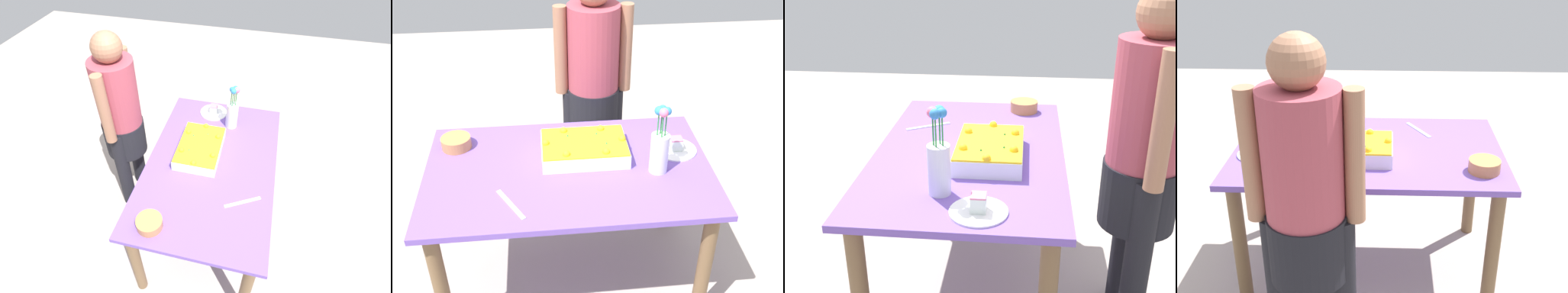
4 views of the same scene
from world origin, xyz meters
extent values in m
plane|color=#A99C92|center=(0.00, 0.00, 0.00)|extent=(8.00, 8.00, 0.00)
cube|color=#6D4EB1|center=(0.00, 0.00, 0.72)|extent=(1.38, 0.85, 0.03)
cylinder|color=brown|center=(0.61, -0.35, 0.35)|extent=(0.07, 0.07, 0.71)
cylinder|color=brown|center=(0.61, 0.35, 0.35)|extent=(0.07, 0.07, 0.71)
cube|color=white|center=(-0.09, -0.10, 0.78)|extent=(0.42, 0.29, 0.07)
cube|color=yellow|center=(-0.09, -0.10, 0.82)|extent=(0.41, 0.28, 0.01)
sphere|color=yellow|center=(0.10, -0.10, 0.82)|extent=(0.04, 0.04, 0.04)
sphere|color=yellow|center=(0.01, 0.01, 0.82)|extent=(0.04, 0.04, 0.04)
sphere|color=yellow|center=(-0.18, 0.01, 0.82)|extent=(0.04, 0.04, 0.04)
sphere|color=yellow|center=(-0.27, -0.10, 0.82)|extent=(0.04, 0.04, 0.04)
sphere|color=yellow|center=(-0.18, -0.20, 0.82)|extent=(0.04, 0.04, 0.04)
sphere|color=yellow|center=(0.01, -0.20, 0.82)|extent=(0.04, 0.04, 0.04)
cone|color=#2D8438|center=(-0.19, -0.07, 0.82)|extent=(0.02, 0.02, 0.02)
cone|color=#2D8438|center=(-0.01, -0.16, 0.82)|extent=(0.02, 0.02, 0.02)
cone|color=#2D8438|center=(-0.15, -0.16, 0.82)|extent=(0.02, 0.02, 0.02)
cylinder|color=white|center=(-0.55, -0.09, 0.74)|extent=(0.21, 0.21, 0.01)
cube|color=white|center=(-0.55, -0.09, 0.78)|extent=(0.06, 0.06, 0.06)
cube|color=#D06F92|center=(-0.55, -0.09, 0.81)|extent=(0.06, 0.06, 0.01)
cube|color=silver|center=(0.27, 0.25, 0.74)|extent=(0.13, 0.21, 0.00)
cylinder|color=silver|center=(-0.42, 0.07, 0.84)|extent=(0.09, 0.09, 0.20)
cylinder|color=#2D8438|center=(-0.41, 0.06, 1.00)|extent=(0.01, 0.01, 0.13)
sphere|color=#2F86BE|center=(-0.41, 0.06, 1.06)|extent=(0.04, 0.04, 0.04)
cylinder|color=#2D8438|center=(-0.42, 0.08, 1.00)|extent=(0.01, 0.01, 0.13)
sphere|color=pink|center=(-0.42, 0.08, 1.06)|extent=(0.04, 0.04, 0.04)
cylinder|color=#2D8438|center=(-0.44, 0.07, 1.00)|extent=(0.01, 0.01, 0.13)
sphere|color=#2E78C5|center=(-0.44, 0.07, 1.06)|extent=(0.04, 0.04, 0.04)
cylinder|color=#2D8438|center=(-0.42, 0.05, 1.00)|extent=(0.01, 0.01, 0.13)
sphere|color=#2D7CC7|center=(-0.42, 0.05, 1.06)|extent=(0.04, 0.04, 0.04)
cylinder|color=#BA7B46|center=(0.56, -0.24, 0.77)|extent=(0.15, 0.15, 0.06)
cylinder|color=black|center=(-0.07, -0.73, 0.39)|extent=(0.11, 0.11, 0.78)
cylinder|color=black|center=(-0.33, -0.73, 0.39)|extent=(0.11, 0.11, 0.78)
cylinder|color=black|center=(-0.20, -0.73, 0.66)|extent=(0.32, 0.31, 0.28)
cylinder|color=#A1404D|center=(-0.20, -0.73, 1.04)|extent=(0.30, 0.30, 0.52)
sphere|color=#9C6A4E|center=(-0.20, -0.73, 1.39)|extent=(0.20, 0.20, 0.20)
cylinder|color=#9C6A4E|center=(-0.01, -0.73, 1.04)|extent=(0.08, 0.08, 0.52)
cylinder|color=#9C6A4E|center=(-0.39, -0.73, 1.04)|extent=(0.08, 0.08, 0.52)
camera|label=1|loc=(1.39, 0.23, 2.25)|focal=28.00mm
camera|label=2|loc=(0.11, 1.91, 2.12)|focal=45.00mm
camera|label=3|loc=(-2.04, -0.24, 1.64)|focal=45.00mm
camera|label=4|loc=(0.11, -2.30, 1.81)|focal=45.00mm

